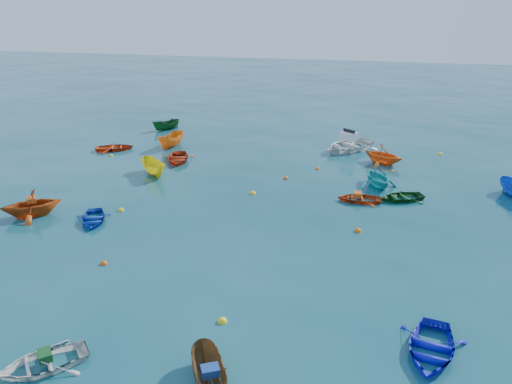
% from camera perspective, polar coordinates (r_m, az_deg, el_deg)
% --- Properties ---
extents(ground, '(160.00, 160.00, 0.00)m').
position_cam_1_polar(ground, '(26.36, -2.65, -4.64)').
color(ground, '#093D48').
rests_on(ground, ground).
extents(dinghy_blue_sw, '(2.96, 3.29, 0.56)m').
position_cam_1_polar(dinghy_blue_sw, '(28.98, -18.10, -3.25)').
color(dinghy_blue_sw, '#0D34AD').
rests_on(dinghy_blue_sw, ground).
extents(dinghy_white_near, '(3.53, 3.50, 0.60)m').
position_cam_1_polar(dinghy_white_near, '(19.06, -23.11, -17.91)').
color(dinghy_white_near, silver).
rests_on(dinghy_white_near, ground).
extents(sampan_brown_mid, '(2.19, 2.84, 1.04)m').
position_cam_1_polar(sampan_brown_mid, '(17.15, -5.26, -21.00)').
color(sampan_brown_mid, brown).
rests_on(sampan_brown_mid, ground).
extents(dinghy_blue_se, '(2.85, 3.61, 0.68)m').
position_cam_1_polar(dinghy_blue_se, '(19.19, 19.25, -16.99)').
color(dinghy_blue_se, '#0F15C7').
rests_on(dinghy_blue_se, ground).
extents(dinghy_orange_w, '(4.16, 4.09, 1.66)m').
position_cam_1_polar(dinghy_orange_w, '(31.00, -24.10, -2.49)').
color(dinghy_orange_w, '#BE4811').
rests_on(dinghy_orange_w, ground).
extents(sampan_yellow_mid, '(3.09, 3.13, 1.23)m').
position_cam_1_polar(sampan_yellow_mid, '(35.52, -11.50, 1.93)').
color(sampan_yellow_mid, yellow).
rests_on(sampan_yellow_mid, ground).
extents(dinghy_green_e, '(3.40, 3.05, 0.58)m').
position_cam_1_polar(dinghy_green_e, '(31.77, 16.24, -0.86)').
color(dinghy_green_e, '#104615').
rests_on(dinghy_green_e, ground).
extents(dinghy_cyan_se, '(3.53, 3.71, 1.52)m').
position_cam_1_polar(dinghy_cyan_se, '(33.65, 13.66, 0.64)').
color(dinghy_cyan_se, '#1CB0B0').
rests_on(dinghy_cyan_se, ground).
extents(dinghy_red_nw, '(3.65, 3.27, 0.62)m').
position_cam_1_polar(dinghy_red_nw, '(42.19, -15.82, 4.63)').
color(dinghy_red_nw, red).
rests_on(dinghy_red_nw, ground).
extents(sampan_orange_n, '(1.78, 3.46, 1.28)m').
position_cam_1_polar(sampan_orange_n, '(42.04, -9.63, 5.08)').
color(sampan_orange_n, orange).
rests_on(sampan_orange_n, ground).
extents(dinghy_red_ne, '(2.78, 2.10, 0.55)m').
position_cam_1_polar(dinghy_red_ne, '(30.96, 11.69, -1.02)').
color(dinghy_red_ne, '#C23E10').
rests_on(dinghy_red_ne, ground).
extents(dinghy_red_far, '(3.26, 3.85, 0.68)m').
position_cam_1_polar(dinghy_red_far, '(38.25, -8.92, 3.50)').
color(dinghy_red_far, red).
rests_on(dinghy_red_far, ground).
extents(dinghy_orange_far, '(3.90, 3.74, 1.59)m').
position_cam_1_polar(dinghy_orange_far, '(38.40, 14.24, 3.16)').
color(dinghy_orange_far, orange).
rests_on(dinghy_orange_far, ground).
extents(sampan_green_far, '(2.54, 2.74, 1.05)m').
position_cam_1_polar(sampan_green_far, '(47.83, -10.18, 7.02)').
color(sampan_green_far, '#114C1B').
rests_on(sampan_green_far, ground).
extents(motorboat_white, '(5.79, 6.03, 1.62)m').
position_cam_1_polar(motorboat_white, '(41.34, 10.46, 4.75)').
color(motorboat_white, white).
rests_on(motorboat_white, ground).
extents(tarp_green_a, '(0.71, 0.71, 0.28)m').
position_cam_1_polar(tarp_green_a, '(18.80, -23.00, -16.80)').
color(tarp_green_a, '#134C1D').
rests_on(tarp_green_a, dinghy_white_near).
extents(tarp_blue_a, '(0.70, 0.65, 0.27)m').
position_cam_1_polar(tarp_blue_a, '(16.61, -5.25, -19.67)').
color(tarp_blue_a, navy).
rests_on(tarp_blue_a, sampan_brown_mid).
extents(tarp_orange_a, '(0.74, 0.76, 0.29)m').
position_cam_1_polar(tarp_orange_a, '(30.65, -24.28, -0.80)').
color(tarp_orange_a, '#D95E16').
rests_on(tarp_orange_a, dinghy_orange_w).
extents(tarp_orange_b, '(0.49, 0.62, 0.28)m').
position_cam_1_polar(tarp_orange_b, '(30.80, 11.56, -0.30)').
color(tarp_orange_b, '#CE5615').
rests_on(tarp_orange_b, dinghy_red_ne).
extents(buoy_or_a, '(0.33, 0.33, 0.33)m').
position_cam_1_polar(buoy_or_a, '(24.42, -16.99, -7.88)').
color(buoy_or_a, '#DB4C0B').
rests_on(buoy_or_a, ground).
extents(buoy_ye_a, '(0.38, 0.38, 0.38)m').
position_cam_1_polar(buoy_ye_a, '(19.68, -3.85, -14.59)').
color(buoy_ye_a, yellow).
rests_on(buoy_ye_a, ground).
extents(buoy_or_b, '(0.37, 0.37, 0.37)m').
position_cam_1_polar(buoy_or_b, '(27.00, 11.57, -4.43)').
color(buoy_or_b, orange).
rests_on(buoy_or_b, ground).
extents(buoy_ye_b, '(0.37, 0.37, 0.37)m').
position_cam_1_polar(buoy_ye_b, '(29.99, -15.17, -2.08)').
color(buoy_ye_b, yellow).
rests_on(buoy_ye_b, ground).
extents(buoy_or_c, '(0.35, 0.35, 0.35)m').
position_cam_1_polar(buoy_or_c, '(34.15, 3.43, 1.54)').
color(buoy_or_c, '#F0510D').
rests_on(buoy_or_c, ground).
extents(buoy_ye_c, '(0.38, 0.38, 0.38)m').
position_cam_1_polar(buoy_ye_c, '(31.42, -0.37, -0.21)').
color(buoy_ye_c, yellow).
rests_on(buoy_ye_c, ground).
extents(buoy_or_d, '(0.29, 0.29, 0.29)m').
position_cam_1_polar(buoy_or_d, '(36.77, 15.31, 2.25)').
color(buoy_or_d, orange).
rests_on(buoy_or_d, ground).
extents(buoy_ye_d, '(0.30, 0.30, 0.30)m').
position_cam_1_polar(buoy_ye_d, '(40.65, -16.22, 3.96)').
color(buoy_ye_d, yellow).
rests_on(buoy_ye_d, ground).
extents(buoy_or_e, '(0.32, 0.32, 0.32)m').
position_cam_1_polar(buoy_or_e, '(36.28, 7.04, 2.62)').
color(buoy_or_e, '#F95D0D').
rests_on(buoy_or_e, ground).
extents(buoy_ye_e, '(0.37, 0.37, 0.37)m').
position_cam_1_polar(buoy_ye_e, '(41.94, 20.31, 4.00)').
color(buoy_ye_e, yellow).
rests_on(buoy_ye_e, ground).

